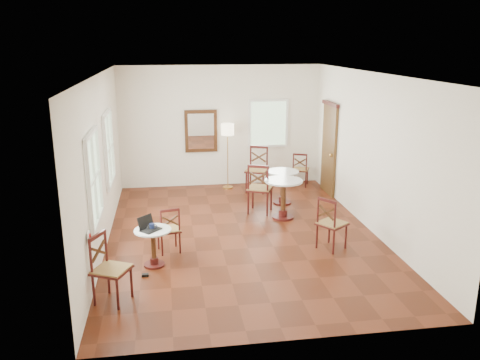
% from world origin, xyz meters
% --- Properties ---
extents(ground, '(7.00, 7.00, 0.00)m').
position_xyz_m(ground, '(0.00, 0.00, 0.00)').
color(ground, '#511E0D').
rests_on(ground, ground).
extents(room_shell, '(5.02, 7.02, 3.01)m').
position_xyz_m(room_shell, '(-0.06, 0.27, 1.89)').
color(room_shell, white).
rests_on(room_shell, ground).
extents(cafe_table_near, '(0.60, 0.60, 0.63)m').
position_xyz_m(cafe_table_near, '(-1.63, -1.11, 0.39)').
color(cafe_table_near, '#421310').
rests_on(cafe_table_near, ground).
extents(cafe_table_mid, '(0.78, 0.78, 0.82)m').
position_xyz_m(cafe_table_mid, '(0.97, 0.79, 0.51)').
color(cafe_table_mid, '#421310').
rests_on(cafe_table_mid, ground).
extents(cafe_table_back, '(0.72, 0.72, 0.76)m').
position_xyz_m(cafe_table_back, '(1.19, 1.74, 0.47)').
color(cafe_table_back, '#421310').
rests_on(cafe_table_back, ground).
extents(chair_near_a, '(0.45, 0.45, 0.83)m').
position_xyz_m(chair_near_a, '(-1.38, -0.58, 0.41)').
color(chair_near_a, '#421310').
rests_on(chair_near_a, ground).
extents(chair_near_b, '(0.61, 0.61, 1.00)m').
position_xyz_m(chair_near_b, '(-2.21, -2.18, 0.50)').
color(chair_near_b, '#421310').
rests_on(chair_near_b, ground).
extents(chair_mid_a, '(0.66, 0.66, 1.09)m').
position_xyz_m(chair_mid_a, '(0.56, 1.21, 0.54)').
color(chair_mid_a, '#421310').
rests_on(chair_mid_a, ground).
extents(chair_mid_b, '(0.62, 0.62, 0.96)m').
position_xyz_m(chair_mid_b, '(1.44, -0.87, 0.48)').
color(chair_mid_b, '#421310').
rests_on(chair_mid_b, ground).
extents(chair_back_a, '(0.52, 0.52, 0.87)m').
position_xyz_m(chair_back_a, '(1.96, 3.06, 0.43)').
color(chair_back_a, '#421310').
rests_on(chair_back_a, ground).
extents(chair_back_b, '(0.67, 0.67, 1.10)m').
position_xyz_m(chair_back_b, '(0.80, 2.78, 0.55)').
color(chair_back_b, '#421310').
rests_on(chair_back_b, ground).
extents(floor_lamp, '(0.32, 0.32, 1.62)m').
position_xyz_m(floor_lamp, '(0.12, 3.15, 1.37)').
color(floor_lamp, '#BF8C3F').
rests_on(floor_lamp, ground).
extents(laptop, '(0.40, 0.40, 0.22)m').
position_xyz_m(laptop, '(-1.70, -1.10, 0.69)').
color(laptop, black).
rests_on(laptop, cafe_table_near).
extents(mouse, '(0.11, 0.07, 0.04)m').
position_xyz_m(mouse, '(-1.72, -1.05, 0.65)').
color(mouse, black).
rests_on(mouse, cafe_table_near).
extents(navy_mug, '(0.13, 0.08, 0.10)m').
position_xyz_m(navy_mug, '(-1.64, -1.10, 0.68)').
color(navy_mug, '#0F1634').
rests_on(navy_mug, cafe_table_near).
extents(water_glass, '(0.06, 0.06, 0.10)m').
position_xyz_m(water_glass, '(-1.70, -1.15, 0.68)').
color(water_glass, white).
rests_on(water_glass, cafe_table_near).
extents(power_adapter, '(0.11, 0.06, 0.04)m').
position_xyz_m(power_adapter, '(-1.77, -1.48, 0.02)').
color(power_adapter, black).
rests_on(power_adapter, ground).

